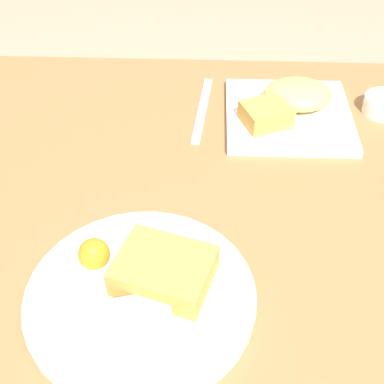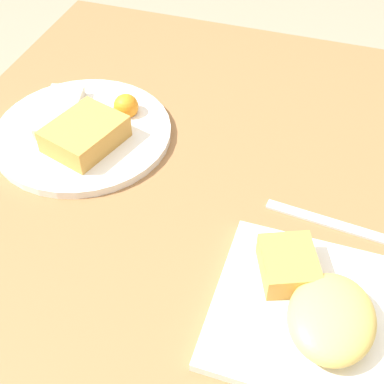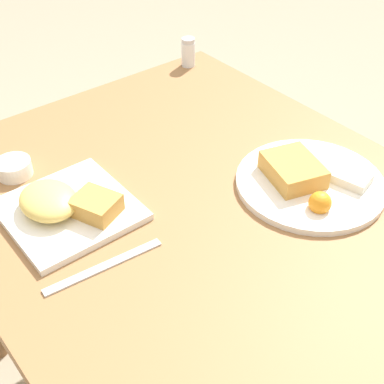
% 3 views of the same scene
% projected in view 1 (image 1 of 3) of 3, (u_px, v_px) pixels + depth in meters
% --- Properties ---
extents(dining_table, '(1.09, 0.88, 0.70)m').
position_uv_depth(dining_table, '(212.00, 229.00, 0.90)').
color(dining_table, olive).
rests_on(dining_table, ground_plane).
extents(plate_square_near, '(0.23, 0.23, 0.06)m').
position_uv_depth(plate_square_near, '(289.00, 107.00, 0.99)').
color(plate_square_near, white).
rests_on(plate_square_near, dining_table).
extents(plate_oval_far, '(0.30, 0.30, 0.05)m').
position_uv_depth(plate_oval_far, '(142.00, 291.00, 0.69)').
color(plate_oval_far, white).
rests_on(plate_oval_far, dining_table).
extents(sauce_ramekin, '(0.07, 0.07, 0.03)m').
position_uv_depth(sauce_ramekin, '(383.00, 104.00, 1.01)').
color(sauce_ramekin, white).
rests_on(sauce_ramekin, dining_table).
extents(butter_knife, '(0.04, 0.22, 0.00)m').
position_uv_depth(butter_knife, '(202.00, 109.00, 1.02)').
color(butter_knife, silver).
rests_on(butter_knife, dining_table).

